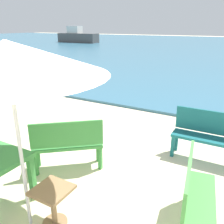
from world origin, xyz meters
TOP-DOWN VIEW (x-y plane):
  - patio_umbrella at (-0.23, 0.20)m, footprint 2.10×2.10m
  - side_table_wood at (0.06, 0.35)m, footprint 0.44×0.44m
  - bench_teal_center at (1.42, 3.01)m, footprint 1.20×0.37m
  - bench_green_left at (1.60, 1.12)m, footprint 0.54×1.24m
  - bench_green_right at (-0.58, 1.43)m, footprint 1.16×1.04m
  - boat_cargo_ship at (-19.78, 27.12)m, footprint 5.98×1.63m

SIDE VIEW (x-z plane):
  - side_table_wood at x=0.06m, z-range 0.08..0.62m
  - bench_teal_center at x=1.42m, z-range 0.07..1.02m
  - bench_green_left at x=1.60m, z-range 0.07..1.02m
  - bench_green_right at x=-0.58m, z-range 0.07..1.02m
  - boat_cargo_ship at x=-19.78m, z-range -0.23..1.95m
  - patio_umbrella at x=-0.23m, z-range 0.97..3.27m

